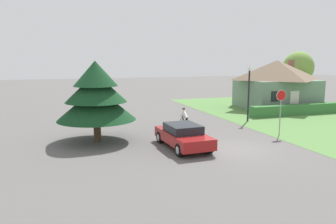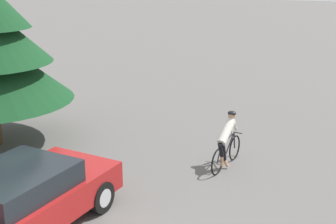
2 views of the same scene
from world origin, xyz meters
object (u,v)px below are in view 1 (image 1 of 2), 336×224
(conifer_tall_near, at_px, (96,95))
(cottage_house, at_px, (276,83))
(deciduous_tree_right, at_px, (298,68))
(sedan_left_lane, at_px, (183,136))
(stop_sign, at_px, (281,104))
(street_lamp, at_px, (249,85))
(cyclist, at_px, (185,118))

(conifer_tall_near, bearing_deg, cottage_house, 23.21)
(deciduous_tree_right, bearing_deg, cottage_house, -151.77)
(sedan_left_lane, distance_m, stop_sign, 7.21)
(sedan_left_lane, bearing_deg, street_lamp, -55.90)
(street_lamp, bearing_deg, sedan_left_lane, -143.57)
(cottage_house, bearing_deg, stop_sign, -121.73)
(cyclist, distance_m, stop_sign, 6.58)
(sedan_left_lane, distance_m, cyclist, 5.38)
(street_lamp, bearing_deg, cyclist, -172.75)
(stop_sign, relative_size, deciduous_tree_right, 0.51)
(sedan_left_lane, xyz_separation_m, stop_sign, (7.02, 0.85, 1.38))
(sedan_left_lane, bearing_deg, stop_sign, -85.40)
(deciduous_tree_right, bearing_deg, conifer_tall_near, -155.75)
(cottage_house, distance_m, sedan_left_lane, 18.10)
(conifer_tall_near, distance_m, deciduous_tree_right, 25.50)
(cyclist, distance_m, deciduous_tree_right, 19.15)
(sedan_left_lane, distance_m, street_lamp, 9.81)
(cottage_house, xyz_separation_m, cyclist, (-12.17, -6.06, -1.79))
(cottage_house, bearing_deg, sedan_left_lane, -138.62)
(cottage_house, bearing_deg, cyclist, -149.91)
(cottage_house, height_order, street_lamp, cottage_house)
(cottage_house, height_order, conifer_tall_near, cottage_house)
(stop_sign, relative_size, conifer_tall_near, 0.61)
(cottage_house, xyz_separation_m, deciduous_tree_right, (4.65, 2.50, 1.46))
(sedan_left_lane, height_order, stop_sign, stop_sign)
(sedan_left_lane, xyz_separation_m, conifer_tall_near, (-4.34, 3.06, 2.12))
(conifer_tall_near, height_order, deciduous_tree_right, deciduous_tree_right)
(street_lamp, relative_size, conifer_tall_near, 0.91)
(stop_sign, xyz_separation_m, street_lamp, (0.68, 4.83, 0.78))
(cottage_house, height_order, stop_sign, cottage_house)
(cyclist, xyz_separation_m, deciduous_tree_right, (16.82, 8.56, 3.25))
(cottage_house, distance_m, street_lamp, 8.45)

